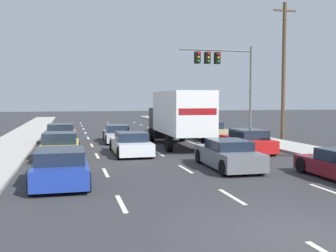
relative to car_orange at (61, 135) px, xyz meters
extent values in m
plane|color=#333335|center=(5.35, 5.10, -0.61)|extent=(140.00, 140.00, 0.00)
cube|color=#B2AFA8|center=(13.76, 0.10, -0.54)|extent=(2.92, 80.00, 0.14)
cube|color=#B2AFA8|center=(-3.07, 0.10, -0.54)|extent=(2.92, 80.00, 0.14)
cube|color=silver|center=(1.95, -16.34, -0.60)|extent=(0.14, 2.00, 0.01)
cube|color=silver|center=(1.95, -11.34, -0.60)|extent=(0.14, 2.00, 0.01)
cube|color=silver|center=(1.95, -6.34, -0.60)|extent=(0.14, 2.00, 0.01)
cube|color=silver|center=(1.95, -1.34, -0.60)|extent=(0.14, 2.00, 0.01)
cube|color=silver|center=(1.95, 3.66, -0.60)|extent=(0.14, 2.00, 0.01)
cube|color=silver|center=(1.95, 8.66, -0.60)|extent=(0.14, 2.00, 0.01)
cube|color=silver|center=(1.95, 13.66, -0.60)|extent=(0.14, 2.00, 0.01)
cube|color=silver|center=(1.95, 18.66, -0.60)|extent=(0.14, 2.00, 0.01)
cube|color=silver|center=(1.95, 23.66, -0.60)|extent=(0.14, 2.00, 0.01)
cube|color=silver|center=(5.35, -16.34, -0.60)|extent=(0.14, 2.00, 0.01)
cube|color=silver|center=(5.35, -11.34, -0.60)|extent=(0.14, 2.00, 0.01)
cube|color=silver|center=(5.35, -6.34, -0.60)|extent=(0.14, 2.00, 0.01)
cube|color=silver|center=(5.35, -1.34, -0.60)|extent=(0.14, 2.00, 0.01)
cube|color=silver|center=(5.35, 3.66, -0.60)|extent=(0.14, 2.00, 0.01)
cube|color=silver|center=(5.35, 8.66, -0.60)|extent=(0.14, 2.00, 0.01)
cube|color=silver|center=(5.35, 13.66, -0.60)|extent=(0.14, 2.00, 0.01)
cube|color=silver|center=(5.35, 18.66, -0.60)|extent=(0.14, 2.00, 0.01)
cube|color=silver|center=(5.35, 23.66, -0.60)|extent=(0.14, 2.00, 0.01)
cube|color=silver|center=(8.75, -16.34, -0.60)|extent=(0.14, 2.00, 0.01)
cube|color=silver|center=(8.75, -11.34, -0.60)|extent=(0.14, 2.00, 0.01)
cube|color=silver|center=(8.75, -6.34, -0.60)|extent=(0.14, 2.00, 0.01)
cube|color=silver|center=(8.75, -1.34, -0.60)|extent=(0.14, 2.00, 0.01)
cube|color=silver|center=(8.75, 3.66, -0.60)|extent=(0.14, 2.00, 0.01)
cube|color=silver|center=(8.75, 8.66, -0.60)|extent=(0.14, 2.00, 0.01)
cube|color=silver|center=(8.75, 13.66, -0.60)|extent=(0.14, 2.00, 0.01)
cube|color=silver|center=(8.75, 18.66, -0.60)|extent=(0.14, 2.00, 0.01)
cube|color=silver|center=(8.75, 23.66, -0.60)|extent=(0.14, 2.00, 0.01)
cube|color=orange|center=(0.00, 0.01, -0.13)|extent=(1.99, 4.23, 0.67)
cube|color=#192333|center=(0.00, -0.03, 0.48)|extent=(1.70, 1.89, 0.54)
cylinder|color=black|center=(-0.83, 1.57, -0.29)|extent=(0.24, 0.65, 0.64)
cylinder|color=black|center=(0.92, 1.52, -0.29)|extent=(0.24, 0.65, 0.64)
cylinder|color=black|center=(-0.92, -1.50, -0.29)|extent=(0.24, 0.65, 0.64)
cylinder|color=black|center=(0.83, -1.55, -0.29)|extent=(0.24, 0.65, 0.64)
cube|color=yellow|center=(0.07, -6.92, -0.13)|extent=(1.94, 4.22, 0.66)
cube|color=#192333|center=(0.07, -7.09, 0.47)|extent=(1.66, 1.80, 0.54)
cylinder|color=black|center=(-0.74, -5.36, -0.29)|extent=(0.24, 0.65, 0.64)
cylinder|color=black|center=(0.97, -5.41, -0.29)|extent=(0.24, 0.65, 0.64)
cylinder|color=black|center=(-0.82, -8.43, -0.29)|extent=(0.24, 0.65, 0.64)
cylinder|color=black|center=(0.89, -8.48, -0.29)|extent=(0.24, 0.65, 0.64)
cube|color=#1E389E|center=(0.22, -13.01, -0.14)|extent=(1.84, 4.35, 0.66)
cube|color=#192333|center=(0.22, -13.22, 0.41)|extent=(1.62, 2.26, 0.45)
cylinder|color=black|center=(-0.64, -11.39, -0.29)|extent=(0.22, 0.64, 0.64)
cylinder|color=black|center=(1.08, -11.39, -0.29)|extent=(0.22, 0.64, 0.64)
cylinder|color=black|center=(-0.64, -14.63, -0.29)|extent=(0.22, 0.64, 0.64)
cylinder|color=black|center=(1.07, -14.64, -0.29)|extent=(0.22, 0.64, 0.64)
cube|color=#B7BABF|center=(3.80, 0.41, -0.19)|extent=(1.86, 4.73, 0.56)
cube|color=#192333|center=(3.80, 0.47, 0.34)|extent=(1.58, 2.22, 0.50)
cylinder|color=black|center=(3.07, 2.22, -0.29)|extent=(0.24, 0.65, 0.64)
cylinder|color=black|center=(4.65, 2.17, -0.29)|extent=(0.24, 0.65, 0.64)
cylinder|color=black|center=(2.95, -1.35, -0.29)|extent=(0.24, 0.65, 0.64)
cylinder|color=black|center=(4.54, -1.40, -0.29)|extent=(0.24, 0.65, 0.64)
cube|color=white|center=(3.77, -6.09, -0.16)|extent=(1.79, 4.64, 0.62)
cube|color=#192333|center=(3.77, -6.42, 0.39)|extent=(1.57, 1.96, 0.48)
cylinder|color=black|center=(2.93, -4.32, -0.29)|extent=(0.22, 0.64, 0.64)
cylinder|color=black|center=(4.60, -4.32, -0.29)|extent=(0.22, 0.64, 0.64)
cylinder|color=black|center=(2.94, -7.86, -0.29)|extent=(0.22, 0.64, 0.64)
cylinder|color=black|center=(4.61, -7.86, -0.29)|extent=(0.22, 0.64, 0.64)
cube|color=white|center=(7.18, -4.41, 1.60)|extent=(2.45, 6.42, 2.52)
cube|color=red|center=(7.12, -7.57, 1.73)|extent=(2.11, 0.07, 0.36)
cube|color=black|center=(7.25, -0.29, 0.73)|extent=(2.28, 1.89, 2.08)
cylinder|color=black|center=(6.13, -0.27, -0.13)|extent=(0.32, 0.96, 0.96)
cylinder|color=black|center=(8.37, -0.31, -0.13)|extent=(0.32, 0.96, 0.96)
cylinder|color=black|center=(6.04, -5.66, -0.13)|extent=(0.32, 0.96, 0.96)
cylinder|color=black|center=(8.28, -5.70, -0.13)|extent=(0.32, 0.96, 0.96)
cube|color=slate|center=(7.19, -11.59, -0.12)|extent=(1.84, 4.39, 0.70)
cube|color=#192333|center=(7.19, -11.65, 0.44)|extent=(1.57, 2.08, 0.41)
cylinder|color=black|center=(6.43, -9.95, -0.29)|extent=(0.24, 0.65, 0.64)
cylinder|color=black|center=(8.04, -9.99, -0.29)|extent=(0.24, 0.65, 0.64)
cylinder|color=black|center=(6.35, -13.19, -0.29)|extent=(0.24, 0.65, 0.64)
cylinder|color=black|center=(7.95, -13.23, -0.29)|extent=(0.24, 0.65, 0.64)
cube|color=tan|center=(10.61, 0.47, -0.12)|extent=(1.91, 4.30, 0.70)
cube|color=#192333|center=(10.61, 0.32, 0.48)|extent=(1.67, 1.82, 0.49)
cylinder|color=black|center=(9.73, 2.06, -0.29)|extent=(0.22, 0.64, 0.64)
cylinder|color=black|center=(11.50, 2.06, -0.29)|extent=(0.22, 0.64, 0.64)
cylinder|color=black|center=(9.72, -1.13, -0.29)|extent=(0.22, 0.64, 0.64)
cylinder|color=black|center=(11.49, -1.13, -0.29)|extent=(0.22, 0.64, 0.64)
cube|color=red|center=(10.33, -6.78, -0.13)|extent=(1.84, 4.47, 0.67)
cube|color=#192333|center=(10.32, -7.03, 0.45)|extent=(1.58, 2.31, 0.50)
cylinder|color=black|center=(9.57, -5.10, -0.29)|extent=(0.24, 0.65, 0.64)
cylinder|color=black|center=(11.17, -5.14, -0.29)|extent=(0.24, 0.65, 0.64)
cylinder|color=black|center=(9.48, -8.43, -0.29)|extent=(0.24, 0.65, 0.64)
cylinder|color=black|center=(11.08, -8.47, -0.29)|extent=(0.24, 0.65, 0.64)
cylinder|color=black|center=(9.67, -13.37, -0.29)|extent=(0.23, 0.64, 0.64)
cylinder|color=#595B56|center=(15.70, 3.98, 3.14)|extent=(0.20, 0.20, 7.48)
cylinder|color=#595B56|center=(12.54, 3.98, 6.47)|extent=(6.32, 0.14, 0.14)
cube|color=black|center=(12.62, 3.98, 5.82)|extent=(0.40, 0.56, 0.95)
sphere|color=red|center=(12.62, 3.67, 6.12)|extent=(0.20, 0.20, 0.20)
sphere|color=orange|center=(12.62, 3.67, 5.82)|extent=(0.20, 0.20, 0.20)
sphere|color=green|center=(12.62, 3.67, 5.52)|extent=(0.20, 0.20, 0.20)
cube|color=black|center=(11.75, 3.98, 5.82)|extent=(0.40, 0.56, 0.95)
sphere|color=red|center=(11.75, 3.67, 6.12)|extent=(0.20, 0.20, 0.20)
sphere|color=orange|center=(11.75, 3.67, 5.82)|extent=(0.20, 0.20, 0.20)
sphere|color=green|center=(11.75, 3.67, 5.52)|extent=(0.20, 0.20, 0.20)
cube|color=black|center=(10.88, 3.98, 5.82)|extent=(0.40, 0.56, 0.95)
sphere|color=red|center=(10.88, 3.67, 6.12)|extent=(0.20, 0.20, 0.20)
sphere|color=orange|center=(10.88, 3.67, 5.82)|extent=(0.20, 0.20, 0.20)
sphere|color=green|center=(10.88, 3.67, 5.52)|extent=(0.20, 0.20, 0.20)
cylinder|color=brown|center=(16.12, -0.67, 4.46)|extent=(0.28, 0.28, 10.13)
cube|color=brown|center=(16.12, -0.67, 8.92)|extent=(1.80, 0.12, 0.12)
camera|label=1|loc=(0.53, -27.56, 2.37)|focal=42.62mm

